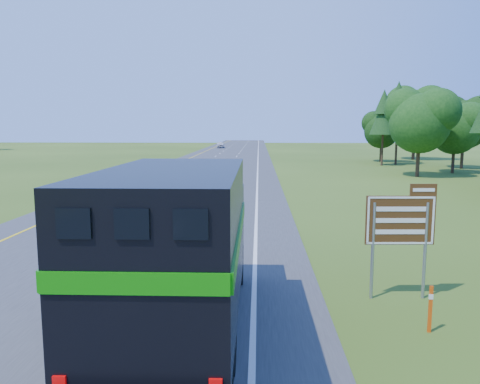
% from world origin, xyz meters
% --- Properties ---
extents(road, '(15.00, 260.00, 0.04)m').
position_xyz_m(road, '(0.00, 50.00, 0.02)').
color(road, '#38383A').
rests_on(road, ground).
extents(lane_markings, '(11.15, 260.00, 0.01)m').
position_xyz_m(lane_markings, '(0.00, 50.00, 0.04)').
color(lane_markings, yellow).
rests_on(lane_markings, road).
extents(horse_truck, '(2.94, 9.05, 4.00)m').
position_xyz_m(horse_truck, '(3.79, 3.94, 2.18)').
color(horse_truck, black).
rests_on(horse_truck, road).
extents(white_suv, '(3.45, 6.73, 1.82)m').
position_xyz_m(white_suv, '(-3.31, 34.68, 0.95)').
color(white_suv, white).
rests_on(white_suv, road).
extents(far_car, '(2.20, 4.78, 1.59)m').
position_xyz_m(far_car, '(-3.77, 108.09, 0.83)').
color(far_car, silver).
rests_on(far_car, road).
extents(exit_sign, '(1.97, 0.16, 3.33)m').
position_xyz_m(exit_sign, '(9.66, 6.63, 2.17)').
color(exit_sign, gray).
rests_on(exit_sign, ground).
extents(delineator, '(0.09, 0.05, 1.16)m').
position_xyz_m(delineator, '(9.74, 4.36, 0.62)').
color(delineator, '#E3460B').
rests_on(delineator, ground).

